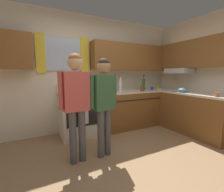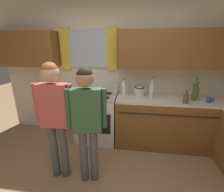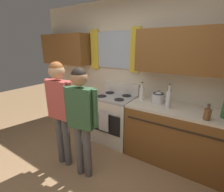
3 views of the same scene
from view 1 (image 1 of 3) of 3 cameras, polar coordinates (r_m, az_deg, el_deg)
ground_plane at (r=2.42m, az=7.56°, el=-24.87°), size 12.00×12.00×0.00m
back_wall_unit at (r=3.69m, az=-8.00°, el=10.24°), size 4.60×0.42×2.60m
kitchen_counter_run at (r=3.96m, az=16.22°, el=-4.82°), size 2.23×2.09×0.90m
stove_oven at (r=3.41m, az=-12.11°, el=-6.44°), size 0.74×0.67×1.10m
bottle_wine_green at (r=4.06m, az=11.41°, el=4.24°), size 0.08×0.08×0.39m
bottle_oil_amber at (r=4.18m, az=11.39°, el=3.76°), size 0.06×0.06×0.29m
bottle_tall_clear at (r=3.64m, az=3.04°, el=3.79°), size 0.07×0.07×0.37m
bottle_milk_white at (r=3.55m, az=-4.79°, el=3.32°), size 0.08×0.08×0.31m
bottle_squat_brown at (r=3.81m, az=10.90°, el=2.89°), size 0.08×0.08×0.21m
cup_terracotta at (r=3.40m, az=33.68°, el=0.43°), size 0.11×0.07×0.08m
mug_mustard_yellow at (r=4.40m, az=16.46°, el=2.96°), size 0.12×0.08×0.09m
mug_cobalt_blue at (r=4.13m, az=14.35°, el=2.70°), size 0.11×0.07×0.08m
stovetop_kettle at (r=3.68m, az=-0.77°, el=3.14°), size 0.27×0.20×0.21m
mixing_bowl at (r=3.86m, az=24.37°, el=1.93°), size 0.21×0.21×0.10m
adult_left at (r=2.29m, az=-12.82°, el=0.06°), size 0.50×0.22×1.59m
adult_in_plaid at (r=2.42m, az=-2.95°, el=-0.06°), size 0.48×0.21×1.54m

